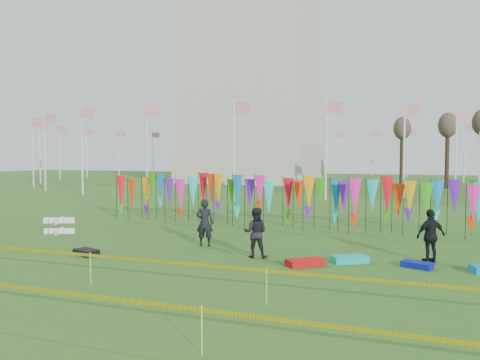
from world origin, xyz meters
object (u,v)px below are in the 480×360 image
(person_left, at_px, (205,223))
(person_mid, at_px, (256,232))
(box_kite, at_px, (59,226))
(kite_bag_blue, at_px, (417,265))
(person_right, at_px, (431,236))
(kite_bag_red, at_px, (305,262))
(kite_bag_black, at_px, (86,252))
(kite_bag_turquoise, at_px, (350,259))

(person_left, bearing_deg, person_mid, 141.72)
(box_kite, height_order, person_left, person_left)
(box_kite, distance_m, person_mid, 9.99)
(box_kite, distance_m, kite_bag_blue, 15.21)
(box_kite, distance_m, person_left, 7.36)
(person_right, bearing_deg, kite_bag_red, -7.68)
(person_mid, relative_size, kite_bag_black, 1.90)
(person_right, bearing_deg, kite_bag_turquoise, -13.68)
(person_left, relative_size, kite_bag_blue, 2.03)
(person_right, height_order, kite_bag_blue, person_right)
(person_right, xyz_separation_m, kite_bag_turquoise, (-2.52, -0.95, -0.78))
(box_kite, xyz_separation_m, kite_bag_black, (4.04, -3.25, -0.28))
(box_kite, bearing_deg, person_right, -0.93)
(person_mid, bearing_deg, kite_bag_black, 6.85)
(person_left, height_order, kite_bag_black, person_left)
(person_left, relative_size, person_right, 1.04)
(person_mid, bearing_deg, person_left, -36.35)
(box_kite, bearing_deg, person_mid, -8.76)
(kite_bag_turquoise, bearing_deg, kite_bag_black, -167.24)
(person_right, height_order, kite_bag_black, person_right)
(kite_bag_turquoise, relative_size, kite_bag_blue, 1.27)
(kite_bag_blue, xyz_separation_m, kite_bag_black, (-11.12, -2.03, 0.01))
(kite_bag_turquoise, height_order, kite_bag_red, kite_bag_turquoise)
(person_mid, xyz_separation_m, person_right, (5.73, 1.27, 0.02))
(kite_bag_turquoise, distance_m, kite_bag_black, 9.25)
(person_right, xyz_separation_m, kite_bag_blue, (-0.42, -0.96, -0.80))
(kite_bag_black, bearing_deg, kite_bag_blue, 10.36)
(kite_bag_red, bearing_deg, person_left, 156.54)
(box_kite, height_order, kite_bag_black, box_kite)
(person_mid, bearing_deg, kite_bag_red, 151.29)
(person_mid, bearing_deg, kite_bag_blue, 173.58)
(person_mid, bearing_deg, box_kite, -18.46)
(person_left, distance_m, kite_bag_turquoise, 5.86)
(box_kite, xyz_separation_m, kite_bag_blue, (15.16, -1.21, -0.29))
(person_left, relative_size, person_mid, 1.06)
(person_right, xyz_separation_m, kite_bag_black, (-11.54, -2.99, -0.79))
(kite_bag_turquoise, height_order, kite_bag_black, kite_bag_turquoise)
(kite_bag_black, bearing_deg, box_kite, 141.23)
(person_left, relative_size, kite_bag_black, 2.02)
(person_mid, distance_m, kite_bag_black, 6.12)
(person_right, relative_size, kite_bag_turquoise, 1.54)
(box_kite, xyz_separation_m, person_left, (7.34, -0.25, 0.54))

